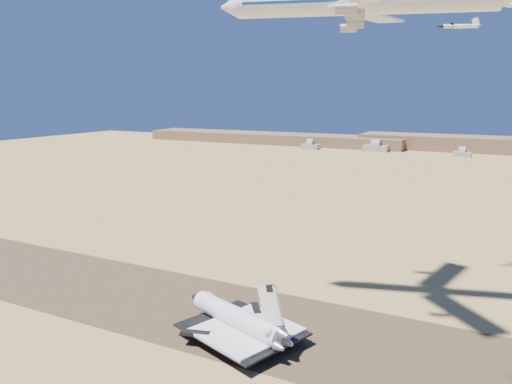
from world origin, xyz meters
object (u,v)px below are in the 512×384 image
at_px(carrier_747, 354,3).
at_px(shuttle, 236,320).
at_px(crew_b, 250,357).
at_px(chase_jet_c, 460,26).
at_px(crew_c, 262,354).
at_px(crew_a, 234,349).

bearing_deg(carrier_747, shuttle, -139.93).
bearing_deg(crew_b, shuttle, 9.63).
distance_m(carrier_747, chase_jet_c, 50.81).
bearing_deg(crew_c, crew_b, 111.01).
relative_size(crew_a, crew_b, 1.01).
bearing_deg(crew_b, carrier_747, -52.64).
bearing_deg(crew_b, crew_a, 39.76).
xyz_separation_m(crew_b, crew_c, (2.00, 3.02, -0.11)).
bearing_deg(chase_jet_c, shuttle, -146.61).
xyz_separation_m(shuttle, crew_c, (11.27, -6.16, -4.73)).
distance_m(shuttle, carrier_747, 98.80).
height_order(shuttle, crew_a, shuttle).
distance_m(crew_a, crew_b, 6.00).
relative_size(carrier_747, chase_jet_c, 6.13).
bearing_deg(chase_jet_c, crew_c, -138.43).
xyz_separation_m(shuttle, crew_a, (3.46, -7.67, -4.62)).
bearing_deg(crew_c, shuttle, 25.85).
bearing_deg(crew_a, chase_jet_c, -8.49).
height_order(carrier_747, crew_c, carrier_747).
relative_size(crew_c, chase_jet_c, 0.11).
bearing_deg(crew_a, carrier_747, -6.01).
bearing_deg(crew_c, crew_a, 65.47).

